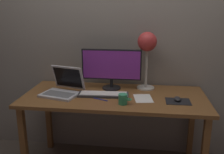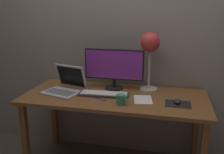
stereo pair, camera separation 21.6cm
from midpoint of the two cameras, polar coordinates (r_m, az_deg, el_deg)
The scene contains 11 objects.
back_wall at distance 2.52m, azimuth -0.84°, elevation 11.06°, with size 4.80×0.06×2.60m, color gray.
desk at distance 2.28m, azimuth -2.19°, elevation -6.00°, with size 1.60×0.70×0.74m.
monitor at distance 2.37m, azimuth -2.72°, elevation 2.30°, with size 0.56×0.17×0.38m.
keyboard_main at distance 2.24m, azimuth -4.69°, elevation -3.94°, with size 0.45×0.16×0.03m.
laptop at distance 2.34m, azimuth -13.32°, elevation -2.06°, with size 0.38×0.37×0.24m.
desk_lamp at distance 2.34m, azimuth 5.22°, elevation 6.94°, with size 0.18×0.18×0.54m.
mousepad at distance 2.15m, azimuth 11.77°, elevation -5.40°, with size 0.20×0.16×0.00m, color black.
mouse at distance 2.16m, azimuth 11.64°, elevation -4.83°, with size 0.06×0.10×0.03m, color #28282B.
coffee_mug at distance 2.04m, azimuth -0.52°, elevation -5.02°, with size 0.11×0.07×0.08m.
paper_sheet_near_mouse at distance 2.18m, azimuth 4.17°, elevation -4.82°, with size 0.15×0.21×0.00m, color white.
pen at distance 2.15m, azimuth -5.46°, elevation -5.06°, with size 0.01×0.01×0.14m, color #2633A5.
Camera 1 is at (0.25, -2.11, 1.50)m, focal length 40.98 mm.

